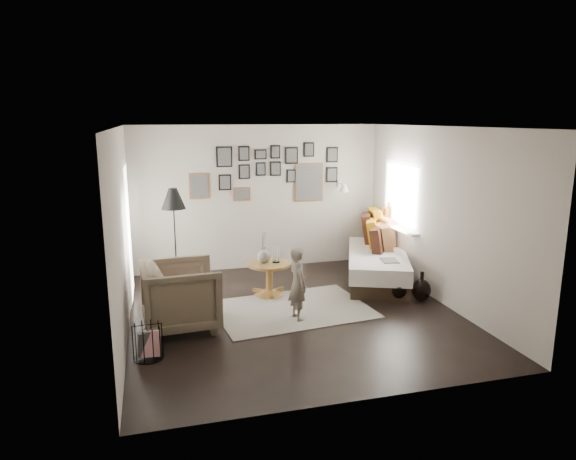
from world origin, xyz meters
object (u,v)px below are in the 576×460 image
object	(u,v)px
vase	(264,254)
daybed	(375,259)
pedestal_table	(269,280)
child	(298,284)
demijohn_large	(398,288)
demijohn_small	(421,290)
armchair	(181,296)
floor_lamp	(173,202)
magazine_basket	(148,342)

from	to	relation	value
vase	daybed	distance (m)	2.07
pedestal_table	child	xyz separation A→B (m)	(0.16, -1.05, 0.26)
demijohn_large	demijohn_small	size ratio (longest dim) A/B	1.10
vase	demijohn_small	xyz separation A→B (m)	(2.25, -0.85, -0.50)
daybed	armchair	distance (m)	3.58
vase	demijohn_small	size ratio (longest dim) A/B	1.06
demijohn_small	child	size ratio (longest dim) A/B	0.45
demijohn_large	child	xyz separation A→B (m)	(-1.69, -0.34, 0.32)
armchair	child	world-z (taller)	child
armchair	demijohn_small	world-z (taller)	armchair
pedestal_table	demijohn_small	distance (m)	2.32
armchair	demijohn_small	bearing A→B (deg)	-91.78
pedestal_table	floor_lamp	world-z (taller)	floor_lamp
armchair	magazine_basket	world-z (taller)	armchair
armchair	floor_lamp	world-z (taller)	floor_lamp
pedestal_table	floor_lamp	size ratio (longest dim) A/B	0.41
demijohn_large	child	size ratio (longest dim) A/B	0.49
magazine_basket	floor_lamp	bearing A→B (deg)	79.50
vase	child	xyz separation A→B (m)	(0.24, -1.07, -0.17)
daybed	demijohn_large	bearing A→B (deg)	-72.97
magazine_basket	demijohn_large	size ratio (longest dim) A/B	0.82
floor_lamp	armchair	bearing A→B (deg)	-90.81
vase	demijohn_large	xyz separation A→B (m)	(1.93, -0.73, -0.48)
armchair	demijohn_large	bearing A→B (deg)	-89.51
magazine_basket	child	xyz separation A→B (m)	(1.99, 0.68, 0.31)
magazine_basket	vase	bearing A→B (deg)	44.99
daybed	demijohn_large	size ratio (longest dim) A/B	4.79
pedestal_table	demijohn_small	world-z (taller)	pedestal_table
pedestal_table	child	world-z (taller)	child
demijohn_large	floor_lamp	bearing A→B (deg)	155.69
daybed	floor_lamp	bearing A→B (deg)	-164.63
child	magazine_basket	bearing A→B (deg)	99.52
daybed	demijohn_large	world-z (taller)	daybed
vase	daybed	size ratio (longest dim) A/B	0.20
pedestal_table	demijohn_small	xyz separation A→B (m)	(2.17, -0.83, -0.07)
daybed	magazine_basket	size ratio (longest dim) A/B	5.84
magazine_basket	demijohn_small	size ratio (longest dim) A/B	0.90
daybed	child	distance (m)	2.28
daybed	pedestal_table	bearing A→B (deg)	-147.43
armchair	floor_lamp	size ratio (longest dim) A/B	0.59
floor_lamp	magazine_basket	distance (m)	2.79
daybed	armchair	size ratio (longest dim) A/B	2.46
vase	daybed	world-z (taller)	daybed
vase	child	distance (m)	1.11
pedestal_table	daybed	distance (m)	1.97
pedestal_table	armchair	distance (m)	1.69
pedestal_table	daybed	bearing A→B (deg)	10.66
vase	magazine_basket	world-z (taller)	vase
floor_lamp	magazine_basket	bearing A→B (deg)	-100.50
floor_lamp	demijohn_large	bearing A→B (deg)	-24.31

